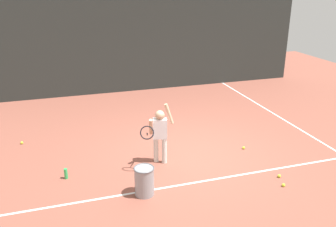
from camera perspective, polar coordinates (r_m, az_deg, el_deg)
name	(u,v)px	position (r m, az deg, el deg)	size (l,w,h in m)	color
ground_plane	(191,154)	(8.35, 3.65, -6.38)	(20.00, 20.00, 0.00)	brown
court_line_baseline	(212,180)	(7.38, 7.01, -10.38)	(9.00, 0.05, 0.00)	white
court_line_sideline	(288,122)	(10.65, 18.52, -1.31)	(0.05, 9.00, 0.00)	white
back_fence_windscreen	(138,39)	(12.69, -4.86, 11.64)	(12.07, 0.08, 3.64)	#282D2B
fence_post_1	(137,37)	(12.74, -4.93, 12.01)	(0.09, 0.09, 3.79)	slate
fence_post_2	(284,30)	(15.13, 17.94, 12.47)	(0.09, 0.09, 3.79)	slate
tennis_player	(159,132)	(7.65, -1.36, -2.94)	(0.82, 0.57, 1.35)	silver
ball_hopper	(144,181)	(6.76, -3.78, -10.61)	(0.38, 0.38, 0.56)	gray
water_bottle	(66,174)	(7.60, -15.90, -9.17)	(0.07, 0.07, 0.22)	green
tennis_ball_0	(279,176)	(7.73, 17.24, -9.45)	(0.07, 0.07, 0.07)	#CCE033
tennis_ball_1	(244,148)	(8.72, 11.92, -5.35)	(0.07, 0.07, 0.07)	#CCE033
tennis_ball_2	(22,143)	(9.48, -22.19, -4.32)	(0.07, 0.07, 0.07)	#CCE033
tennis_ball_3	(284,185)	(7.45, 17.86, -10.76)	(0.07, 0.07, 0.07)	#CCE033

